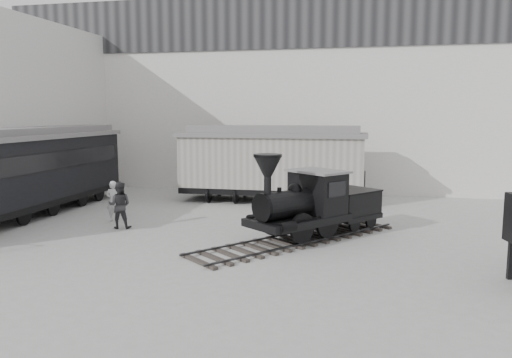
% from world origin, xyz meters
% --- Properties ---
extents(ground, '(90.00, 90.00, 0.00)m').
position_xyz_m(ground, '(0.00, 0.00, 0.00)').
color(ground, '#9E9E9B').
extents(north_wall, '(34.00, 2.51, 11.00)m').
position_xyz_m(north_wall, '(0.00, 14.98, 5.55)').
color(north_wall, silver).
rests_on(north_wall, ground).
extents(west_pavilion, '(7.00, 12.11, 9.00)m').
position_xyz_m(west_pavilion, '(-14.50, 9.96, 4.49)').
color(west_pavilion, silver).
rests_on(west_pavilion, ground).
extents(locomotive, '(6.95, 7.91, 3.07)m').
position_xyz_m(locomotive, '(2.52, 3.48, 1.13)').
color(locomotive, black).
rests_on(locomotive, ground).
extents(boxcar, '(9.46, 2.99, 3.87)m').
position_xyz_m(boxcar, '(-0.23, 10.67, 2.03)').
color(boxcar, black).
rests_on(boxcar, ground).
extents(passenger_coach, '(3.02, 13.40, 3.58)m').
position_xyz_m(passenger_coach, '(-10.04, 4.64, 1.97)').
color(passenger_coach, black).
rests_on(passenger_coach, ground).
extents(visitor_a, '(0.64, 0.43, 1.72)m').
position_xyz_m(visitor_a, '(-5.79, 4.56, 0.86)').
color(visitor_a, silver).
rests_on(visitor_a, ground).
extents(visitor_b, '(1.01, 0.86, 1.83)m').
position_xyz_m(visitor_b, '(-4.98, 3.53, 0.91)').
color(visitor_b, '#2C2B2E').
rests_on(visitor_b, ground).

